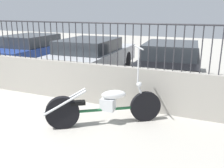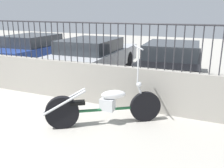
# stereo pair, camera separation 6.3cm
# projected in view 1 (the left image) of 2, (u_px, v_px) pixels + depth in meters

# --- Properties ---
(low_wall) EXTENTS (9.48, 0.18, 0.98)m
(low_wall) POSITION_uv_depth(u_px,v_px,m) (43.00, 77.00, 6.67)
(low_wall) COLOR #9E998E
(low_wall) RESTS_ON ground_plane
(fence_railing) EXTENTS (9.48, 0.04, 0.97)m
(fence_railing) POSITION_uv_depth(u_px,v_px,m) (40.00, 35.00, 6.35)
(fence_railing) COLOR #2D2D33
(fence_railing) RESTS_ON low_wall
(motorcycle_green) EXTENTS (2.01, 1.43, 1.55)m
(motorcycle_green) POSITION_uv_depth(u_px,v_px,m) (99.00, 106.00, 4.88)
(motorcycle_green) COLOR black
(motorcycle_green) RESTS_ON ground_plane
(car_blue) EXTENTS (1.94, 4.39, 1.25)m
(car_blue) POSITION_uv_depth(u_px,v_px,m) (33.00, 49.00, 10.39)
(car_blue) COLOR black
(car_blue) RESTS_ON ground_plane
(car_silver) EXTENTS (2.01, 4.62, 1.27)m
(car_silver) POSITION_uv_depth(u_px,v_px,m) (91.00, 56.00, 8.85)
(car_silver) COLOR black
(car_silver) RESTS_ON ground_plane
(car_black) EXTENTS (2.06, 4.10, 1.26)m
(car_black) POSITION_uv_depth(u_px,v_px,m) (171.00, 62.00, 7.88)
(car_black) COLOR black
(car_black) RESTS_ON ground_plane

